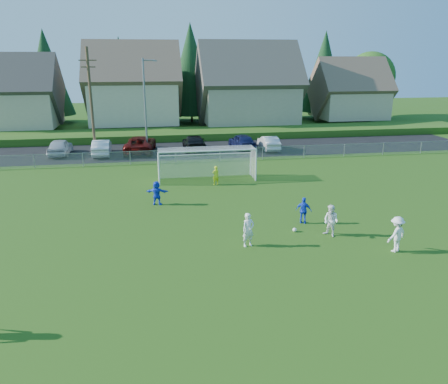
# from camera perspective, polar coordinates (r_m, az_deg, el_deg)

# --- Properties ---
(ground) EXTENTS (160.00, 160.00, 0.00)m
(ground) POSITION_cam_1_polar(r_m,az_deg,el_deg) (19.11, 4.09, -11.04)
(ground) COLOR #193D0C
(ground) RESTS_ON ground
(asphalt_lot) EXTENTS (60.00, 60.00, 0.00)m
(asphalt_lot) POSITION_cam_1_polar(r_m,az_deg,el_deg) (44.95, -4.18, 5.52)
(asphalt_lot) COLOR black
(asphalt_lot) RESTS_ON ground
(grass_embankment) EXTENTS (70.00, 6.00, 0.80)m
(grass_embankment) POSITION_cam_1_polar(r_m,az_deg,el_deg) (52.22, -5.01, 7.57)
(grass_embankment) COLOR #1E420F
(grass_embankment) RESTS_ON ground
(soccer_ball) EXTENTS (0.22, 0.22, 0.22)m
(soccer_ball) POSITION_cam_1_polar(r_m,az_deg,el_deg) (23.97, 9.20, -4.90)
(soccer_ball) COLOR white
(soccer_ball) RESTS_ON ground
(player_white_a) EXTENTS (0.72, 0.57, 1.72)m
(player_white_a) POSITION_cam_1_polar(r_m,az_deg,el_deg) (21.69, 3.19, -4.96)
(player_white_a) COLOR white
(player_white_a) RESTS_ON ground
(player_white_b) EXTENTS (0.98, 1.04, 1.70)m
(player_white_b) POSITION_cam_1_polar(r_m,az_deg,el_deg) (23.52, 13.79, -3.68)
(player_white_b) COLOR white
(player_white_b) RESTS_ON ground
(player_white_c) EXTENTS (1.32, 1.08, 1.77)m
(player_white_c) POSITION_cam_1_polar(r_m,az_deg,el_deg) (22.66, 21.62, -5.15)
(player_white_c) COLOR white
(player_white_c) RESTS_ON ground
(player_blue_a) EXTENTS (0.96, 0.76, 1.53)m
(player_blue_a) POSITION_cam_1_polar(r_m,az_deg,el_deg) (25.03, 10.37, -2.39)
(player_blue_a) COLOR blue
(player_blue_a) RESTS_ON ground
(player_blue_b) EXTENTS (1.51, 0.79, 1.55)m
(player_blue_b) POSITION_cam_1_polar(r_m,az_deg,el_deg) (28.10, -8.77, -0.12)
(player_blue_b) COLOR blue
(player_blue_b) RESTS_ON ground
(goalkeeper) EXTENTS (0.60, 0.48, 1.43)m
(goalkeeper) POSITION_cam_1_polar(r_m,az_deg,el_deg) (32.20, -1.09, 2.19)
(goalkeeper) COLOR yellow
(goalkeeper) RESTS_ON ground
(car_a) EXTENTS (1.88, 4.62, 1.57)m
(car_a) POSITION_cam_1_polar(r_m,az_deg,el_deg) (45.18, -20.63, 5.54)
(car_a) COLOR #B9BEC2
(car_a) RESTS_ON ground
(car_b) EXTENTS (1.70, 4.63, 1.51)m
(car_b) POSITION_cam_1_polar(r_m,az_deg,el_deg) (43.82, -15.66, 5.63)
(car_b) COLOR silver
(car_b) RESTS_ON ground
(car_c) EXTENTS (3.28, 6.14, 1.64)m
(car_c) POSITION_cam_1_polar(r_m,az_deg,el_deg) (44.28, -10.89, 6.16)
(car_c) COLOR #4F0C09
(car_c) RESTS_ON ground
(car_d) EXTENTS (2.23, 5.33, 1.54)m
(car_d) POSITION_cam_1_polar(r_m,az_deg,el_deg) (44.45, -3.91, 6.40)
(car_d) COLOR black
(car_d) RESTS_ON ground
(car_e) EXTENTS (2.39, 4.83, 1.58)m
(car_e) POSITION_cam_1_polar(r_m,az_deg,el_deg) (45.16, 2.36, 6.62)
(car_e) COLOR #11163E
(car_e) RESTS_ON ground
(car_f) EXTENTS (1.58, 4.32, 1.41)m
(car_f) POSITION_cam_1_polar(r_m,az_deg,el_deg) (44.99, 5.87, 6.40)
(car_f) COLOR silver
(car_f) RESTS_ON ground
(soccer_goal) EXTENTS (7.42, 1.90, 2.50)m
(soccer_goal) POSITION_cam_1_polar(r_m,az_deg,el_deg) (33.48, -2.31, 4.37)
(soccer_goal) COLOR white
(soccer_goal) RESTS_ON ground
(chainlink_fence) EXTENTS (52.06, 0.06, 1.20)m
(chainlink_fence) POSITION_cam_1_polar(r_m,az_deg,el_deg) (39.47, -3.42, 4.83)
(chainlink_fence) COLOR gray
(chainlink_fence) RESTS_ON ground
(streetlight) EXTENTS (1.38, 0.18, 9.00)m
(streetlight) POSITION_cam_1_polar(r_m,az_deg,el_deg) (42.55, -10.21, 11.23)
(streetlight) COLOR slate
(streetlight) RESTS_ON ground
(utility_pole) EXTENTS (1.60, 0.26, 10.00)m
(utility_pole) POSITION_cam_1_polar(r_m,az_deg,el_deg) (43.85, -16.97, 11.34)
(utility_pole) COLOR #473321
(utility_pole) RESTS_ON ground
(houses_row) EXTENTS (53.90, 11.45, 13.27)m
(houses_row) POSITION_cam_1_polar(r_m,az_deg,el_deg) (59.15, -3.84, 15.46)
(houses_row) COLOR tan
(houses_row) RESTS_ON ground
(tree_row) EXTENTS (65.98, 12.36, 13.80)m
(tree_row) POSITION_cam_1_polar(r_m,az_deg,el_deg) (65.32, -5.27, 15.20)
(tree_row) COLOR #382616
(tree_row) RESTS_ON ground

